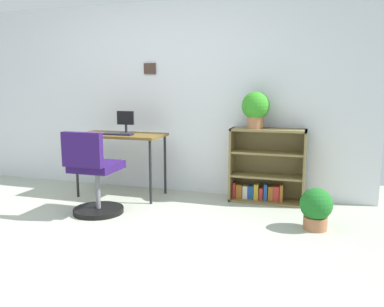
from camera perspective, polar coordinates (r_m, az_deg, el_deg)
ground_plane at (r=3.37m, az=-18.93°, el=-13.54°), size 6.24×6.24×0.00m
wall_back at (r=4.99m, az=-4.84°, el=8.00°), size 5.20×0.12×2.31m
desk at (r=4.73m, az=-10.32°, el=2.03°), size 1.02×0.53×0.75m
monitor at (r=4.74m, az=-9.63°, el=4.54°), size 0.21×0.15×0.27m
keyboard at (r=4.62m, az=-10.81°, el=2.79°), size 0.37×0.11×0.02m
office_chair at (r=4.11m, az=-14.07°, el=-3.54°), size 0.52×0.55×0.87m
bookshelf_low at (r=4.55m, az=10.77°, el=-2.20°), size 0.83×0.30×0.84m
potted_plant_on_shelf at (r=4.42m, az=9.24°, el=6.57°), size 0.31×0.31×0.41m
potted_plant_floor at (r=3.79m, az=17.59°, el=-7.50°), size 0.30×0.30×0.39m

